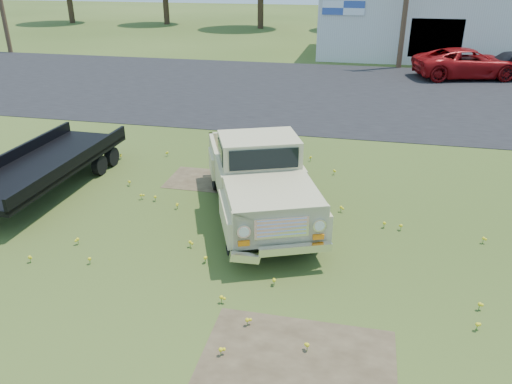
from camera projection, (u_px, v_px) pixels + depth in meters
ground at (248, 251)px, 10.69m from camera, size 140.00×140.00×0.00m
asphalt_lot at (319, 91)px, 24.00m from camera, size 90.00×14.00×0.02m
dirt_patch_a at (298, 361)px, 7.73m from camera, size 3.00×2.00×0.01m
dirt_patch_b at (207, 180)px, 14.18m from camera, size 2.20×1.60×0.01m
commercial_building at (431, 22)px, 32.61m from camera, size 14.20×8.20×4.15m
vintage_pickup_truck at (259, 176)px, 11.85m from camera, size 4.05×5.92×2.00m
flatbed_trailer at (43, 161)px, 13.28m from camera, size 2.10×6.01×1.63m
red_pickup at (467, 64)px, 26.45m from camera, size 6.00×3.87×1.54m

